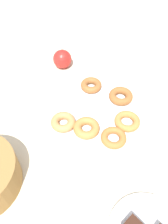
{
  "coord_description": "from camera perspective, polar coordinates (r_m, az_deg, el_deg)",
  "views": [
    {
      "loc": [
        -0.4,
        0.32,
        0.64
      ],
      "look_at": [
        0.0,
        0.03,
        0.05
      ],
      "focal_mm": 37.06,
      "sensor_mm": 36.0,
      "label": 1
    }
  ],
  "objects": [
    {
      "name": "donut_3",
      "position": [
        0.78,
        10.59,
        -2.25
      ],
      "size": [
        0.09,
        0.09,
        0.02
      ],
      "primitive_type": "torus",
      "rotation": [
        0.0,
        0.0,
        6.22
      ],
      "color": "#BC7A3D",
      "rests_on": "donut_plate"
    },
    {
      "name": "ground_plane",
      "position": [
        0.82,
        1.7,
        -1.14
      ],
      "size": [
        2.4,
        2.4,
        0.0
      ],
      "primitive_type": "plane",
      "color": "beige"
    },
    {
      "name": "donut_2",
      "position": [
        0.85,
        9.07,
        3.9
      ],
      "size": [
        0.1,
        0.1,
        0.03
      ],
      "primitive_type": "torus",
      "rotation": [
        0.0,
        0.0,
        0.18
      ],
      "color": "#995B2D",
      "rests_on": "donut_plate"
    },
    {
      "name": "donut_plate",
      "position": [
        0.81,
        1.72,
        -0.77
      ],
      "size": [
        0.32,
        0.32,
        0.02
      ],
      "primitive_type": "cylinder",
      "color": "silver",
      "rests_on": "ground_plane"
    },
    {
      "name": "apple",
      "position": [
        0.99,
        -5.37,
        12.88
      ],
      "size": [
        0.08,
        0.08,
        0.08
      ],
      "primitive_type": "sphere",
      "color": "red",
      "rests_on": "ground_plane"
    },
    {
      "name": "donut_5",
      "position": [
        0.75,
        0.62,
        -3.94
      ],
      "size": [
        0.12,
        0.12,
        0.03
      ],
      "primitive_type": "torus",
      "rotation": [
        0.0,
        0.0,
        3.69
      ],
      "color": "#BC7A3D",
      "rests_on": "donut_plate"
    },
    {
      "name": "donut_1",
      "position": [
        0.88,
        1.77,
        6.61
      ],
      "size": [
        0.11,
        0.11,
        0.03
      ],
      "primitive_type": "torus",
      "rotation": [
        0.0,
        0.0,
        2.33
      ],
      "color": "#995B2D",
      "rests_on": "donut_plate"
    },
    {
      "name": "donut_4",
      "position": [
        0.74,
        7.3,
        -6.31
      ],
      "size": [
        0.09,
        0.09,
        0.02
      ],
      "primitive_type": "torus",
      "rotation": [
        0.0,
        0.0,
        1.63
      ],
      "color": "#AD6B33",
      "rests_on": "donut_plate"
    },
    {
      "name": "donut_0",
      "position": [
        0.77,
        -5.17,
        -2.47
      ],
      "size": [
        0.11,
        0.11,
        0.03
      ],
      "primitive_type": "torus",
      "rotation": [
        0.0,
        0.0,
        3.49
      ],
      "color": "#C6844C",
      "rests_on": "donut_plate"
    }
  ]
}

